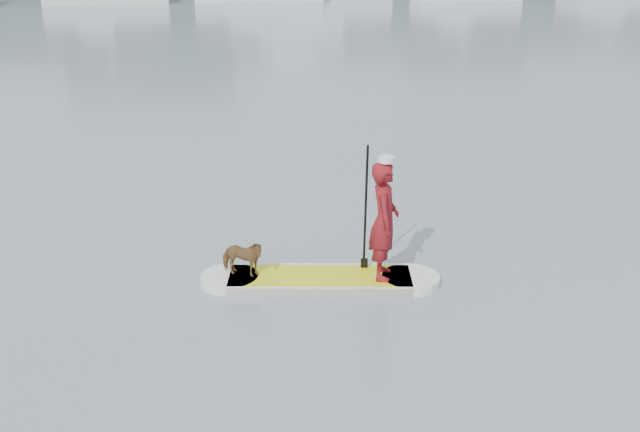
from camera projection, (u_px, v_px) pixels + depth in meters
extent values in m
plane|color=slate|center=(529.00, 246.00, 11.02)|extent=(140.00, 140.00, 0.00)
cube|color=yellow|center=(320.00, 279.00, 9.81)|extent=(2.59, 1.17, 0.12)
cylinder|color=silver|center=(229.00, 279.00, 9.82)|extent=(0.80, 0.80, 0.12)
cylinder|color=silver|center=(411.00, 280.00, 9.81)|extent=(0.80, 0.80, 0.12)
cube|color=silver|center=(320.00, 268.00, 10.16)|extent=(2.48, 0.43, 0.12)
cube|color=silver|center=(320.00, 292.00, 9.47)|extent=(2.48, 0.43, 0.12)
imported|color=maroon|center=(384.00, 221.00, 9.49)|extent=(0.51, 0.66, 1.63)
cylinder|color=silver|center=(386.00, 159.00, 9.17)|extent=(0.22, 0.22, 0.07)
imported|color=brown|center=(242.00, 258.00, 9.70)|extent=(0.69, 0.51, 0.53)
cylinder|color=black|center=(366.00, 209.00, 9.71)|extent=(0.08, 0.30, 1.89)
cube|color=black|center=(364.00, 269.00, 10.04)|extent=(0.10, 0.03, 0.32)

